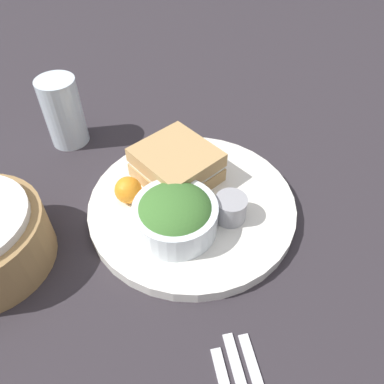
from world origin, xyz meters
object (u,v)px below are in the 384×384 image
(salad_bowl, at_px, (175,215))
(dressing_cup, at_px, (231,208))
(plate, at_px, (192,205))
(drink_glass, at_px, (63,112))
(sandwich, at_px, (178,164))

(salad_bowl, relative_size, dressing_cup, 2.54)
(plate, distance_m, dressing_cup, 0.07)
(plate, bearing_deg, drink_glass, 27.49)
(plate, distance_m, sandwich, 0.07)
(sandwich, bearing_deg, dressing_cup, -162.73)
(plate, height_order, salad_bowl, salad_bowl)
(plate, height_order, dressing_cup, dressing_cup)
(plate, relative_size, salad_bowl, 2.67)
(drink_glass, bearing_deg, sandwich, -145.45)
(salad_bowl, bearing_deg, dressing_cup, -100.54)
(drink_glass, bearing_deg, dressing_cup, -151.03)
(salad_bowl, height_order, dressing_cup, salad_bowl)
(salad_bowl, xyz_separation_m, dressing_cup, (-0.01, -0.08, -0.01))
(plate, bearing_deg, salad_bowl, 130.75)
(sandwich, xyz_separation_m, drink_glass, (0.19, 0.13, 0.02))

